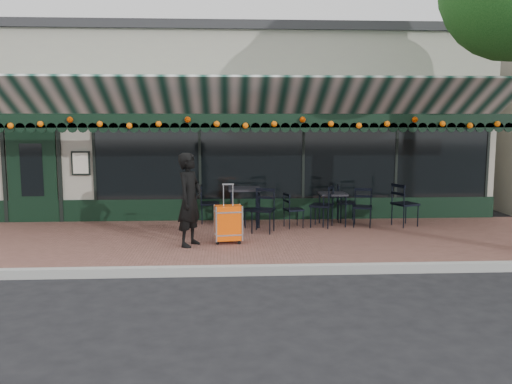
{
  "coord_description": "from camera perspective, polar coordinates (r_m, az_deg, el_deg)",
  "views": [
    {
      "loc": [
        -0.39,
        -8.53,
        2.47
      ],
      "look_at": [
        0.16,
        1.6,
        1.12
      ],
      "focal_mm": 38.0,
      "sensor_mm": 36.0,
      "label": 1
    }
  ],
  "objects": [
    {
      "name": "chair_a_extra",
      "position": [
        12.36,
        15.43,
        -1.27
      ],
      "size": [
        0.62,
        0.62,
        0.96
      ],
      "primitive_type": null,
      "rotation": [
        0.0,
        0.0,
        1.95
      ],
      "color": "black",
      "rests_on": "sidewalk"
    },
    {
      "name": "ground",
      "position": [
        8.89,
        -0.5,
        -8.56
      ],
      "size": [
        80.0,
        80.0,
        0.0
      ],
      "primitive_type": "plane",
      "color": "black",
      "rests_on": "ground"
    },
    {
      "name": "woman",
      "position": [
        10.05,
        -6.98,
        -0.8
      ],
      "size": [
        0.64,
        0.75,
        1.73
      ],
      "primitive_type": "imported",
      "rotation": [
        0.0,
        0.0,
        1.14
      ],
      "color": "black",
      "rests_on": "sidewalk"
    },
    {
      "name": "cafe_table_b",
      "position": [
        11.89,
        -1.25,
        0.02
      ],
      "size": [
        0.68,
        0.68,
        0.84
      ],
      "color": "black",
      "rests_on": "sidewalk"
    },
    {
      "name": "chair_a_front",
      "position": [
        12.08,
        11.15,
        -1.6
      ],
      "size": [
        0.53,
        0.53,
        0.85
      ],
      "primitive_type": null,
      "rotation": [
        0.0,
        0.0,
        -0.29
      ],
      "color": "black",
      "rests_on": "sidewalk"
    },
    {
      "name": "chair_b_left",
      "position": [
        11.83,
        -0.43,
        -1.9
      ],
      "size": [
        0.37,
        0.37,
        0.75
      ],
      "primitive_type": null,
      "rotation": [
        0.0,
        0.0,
        -1.57
      ],
      "color": "black",
      "rests_on": "sidewalk"
    },
    {
      "name": "chair_solo",
      "position": [
        12.32,
        -4.9,
        -1.24
      ],
      "size": [
        0.46,
        0.46,
        0.88
      ],
      "primitive_type": null,
      "rotation": [
        0.0,
        0.0,
        1.62
      ],
      "color": "black",
      "rests_on": "sidewalk"
    },
    {
      "name": "curb",
      "position": [
        8.79,
        -0.47,
        -8.24
      ],
      "size": [
        18.0,
        0.16,
        0.15
      ],
      "primitive_type": "cube",
      "color": "#9E9E99",
      "rests_on": "ground"
    },
    {
      "name": "chair_a_right",
      "position": [
        12.6,
        9.44,
        -1.15
      ],
      "size": [
        0.49,
        0.49,
        0.86
      ],
      "primitive_type": null,
      "rotation": [
        0.0,
        0.0,
        1.43
      ],
      "color": "black",
      "rests_on": "sidewalk"
    },
    {
      "name": "sidewalk",
      "position": [
        10.81,
        -0.99,
        -5.24
      ],
      "size": [
        18.0,
        4.0,
        0.15
      ],
      "primitive_type": "cube",
      "color": "brown",
      "rests_on": "ground"
    },
    {
      "name": "chair_a_left",
      "position": [
        11.88,
        6.93,
        -1.46
      ],
      "size": [
        0.62,
        0.62,
        0.93
      ],
      "primitive_type": null,
      "rotation": [
        0.0,
        0.0,
        -2.0
      ],
      "color": "black",
      "rests_on": "sidewalk"
    },
    {
      "name": "restaurant_building",
      "position": [
        16.37,
        -1.79,
        6.88
      ],
      "size": [
        12.0,
        9.6,
        4.5
      ],
      "color": "#A7A591",
      "rests_on": "ground"
    },
    {
      "name": "suitcase",
      "position": [
        10.27,
        -2.93,
        -3.34
      ],
      "size": [
        0.53,
        0.34,
        1.13
      ],
      "rotation": [
        0.0,
        0.0,
        0.14
      ],
      "color": "#FF5308",
      "rests_on": "sidewalk"
    },
    {
      "name": "cafe_table_a",
      "position": [
        12.08,
        8.07,
        -0.44
      ],
      "size": [
        0.59,
        0.59,
        0.73
      ],
      "color": "black",
      "rests_on": "sidewalk"
    },
    {
      "name": "chair_b_front",
      "position": [
        11.23,
        0.74,
        -1.96
      ],
      "size": [
        0.58,
        0.58,
        0.92
      ],
      "primitive_type": null,
      "rotation": [
        0.0,
        0.0,
        -0.31
      ],
      "color": "black",
      "rests_on": "sidewalk"
    },
    {
      "name": "chair_b_right",
      "position": [
        11.79,
        3.98,
        -1.89
      ],
      "size": [
        0.48,
        0.48,
        0.77
      ],
      "primitive_type": null,
      "rotation": [
        0.0,
        0.0,
        1.85
      ],
      "color": "black",
      "rests_on": "sidewalk"
    }
  ]
}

